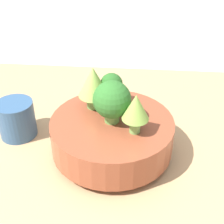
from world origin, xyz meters
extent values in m
plane|color=silver|center=(0.00, 0.00, 0.00)|extent=(6.00, 6.00, 0.00)
cube|color=tan|center=(0.00, 0.00, 0.02)|extent=(1.15, 0.85, 0.03)
cylinder|color=brown|center=(-0.04, 0.04, 0.04)|extent=(0.11, 0.11, 0.01)
cylinder|color=brown|center=(-0.04, 0.04, 0.08)|extent=(0.24, 0.24, 0.06)
cylinder|color=#6BA34C|center=(-0.04, 0.04, 0.12)|extent=(0.03, 0.03, 0.02)
sphere|color=#2D6B28|center=(-0.04, 0.04, 0.16)|extent=(0.07, 0.07, 0.07)
cylinder|color=#7AB256|center=(0.01, 0.01, 0.12)|extent=(0.02, 0.02, 0.03)
cone|color=#84AD47|center=(0.01, 0.01, 0.16)|extent=(0.05, 0.05, 0.05)
cylinder|color=#6BA34C|center=(-0.08, 0.08, 0.12)|extent=(0.03, 0.03, 0.03)
cone|color=#93B751|center=(-0.08, 0.08, 0.17)|extent=(0.06, 0.06, 0.06)
cylinder|color=#609347|center=(-0.04, 0.10, 0.13)|extent=(0.03, 0.03, 0.03)
sphere|color=#286023|center=(-0.04, 0.10, 0.16)|extent=(0.04, 0.04, 0.04)
cylinder|color=#33567F|center=(-0.24, 0.08, 0.07)|extent=(0.08, 0.08, 0.08)
camera|label=1|loc=(0.01, -0.44, 0.45)|focal=50.00mm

